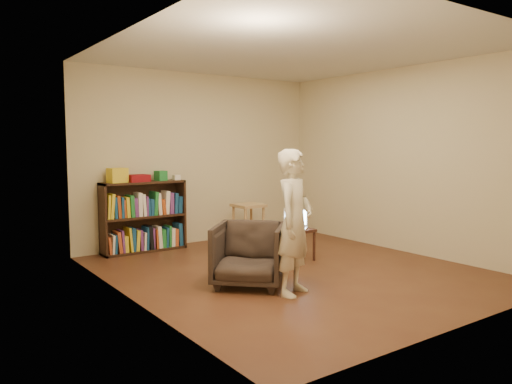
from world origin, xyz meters
TOP-DOWN VIEW (x-y plane):
  - floor at (0.00, 0.00)m, footprint 4.50×4.50m
  - ceiling at (0.00, 0.00)m, footprint 4.50×4.50m
  - wall_back at (0.00, 2.25)m, footprint 4.00×0.00m
  - wall_left at (-2.00, 0.00)m, footprint 0.00×4.50m
  - wall_right at (2.00, 0.00)m, footprint 0.00×4.50m
  - bookshelf at (-1.02, 2.09)m, footprint 1.20×0.30m
  - box_yellow at (-1.39, 2.08)m, footprint 0.27×0.21m
  - red_cloth at (-1.10, 2.06)m, footprint 0.32×0.24m
  - box_green at (-0.74, 2.08)m, footprint 0.17×0.17m
  - box_white at (-0.50, 2.07)m, footprint 0.09×0.09m
  - stool at (0.52, 1.69)m, footprint 0.42×0.42m
  - armchair at (-0.77, -0.21)m, footprint 1.05×1.05m
  - side_table at (0.39, 0.42)m, footprint 0.41×0.41m
  - laptop at (0.42, 0.46)m, footprint 0.43×0.44m
  - person at (-0.57, -0.72)m, footprint 0.64×0.56m

SIDE VIEW (x-z plane):
  - floor at x=0.00m, z-range 0.00..0.00m
  - armchair at x=-0.77m, z-range 0.00..0.68m
  - side_table at x=0.39m, z-range 0.14..0.56m
  - bookshelf at x=-1.02m, z-range -0.06..0.94m
  - laptop at x=0.42m, z-range 0.35..0.60m
  - stool at x=0.52m, z-range 0.19..0.80m
  - person at x=-0.57m, z-range 0.00..1.48m
  - box_white at x=-0.50m, z-range 1.00..1.07m
  - red_cloth at x=-1.10m, z-range 1.00..1.10m
  - box_green at x=-0.74m, z-range 1.00..1.14m
  - box_yellow at x=-1.39m, z-range 1.00..1.20m
  - wall_back at x=0.00m, z-range -0.70..3.30m
  - wall_left at x=-2.00m, z-range -0.95..3.55m
  - wall_right at x=2.00m, z-range -0.95..3.55m
  - ceiling at x=0.00m, z-range 2.60..2.60m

